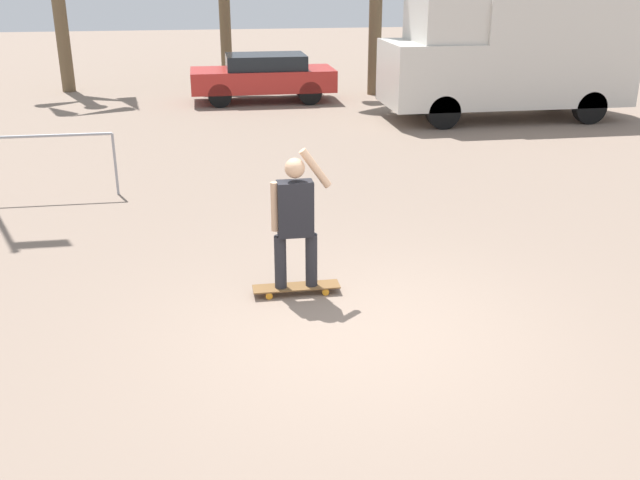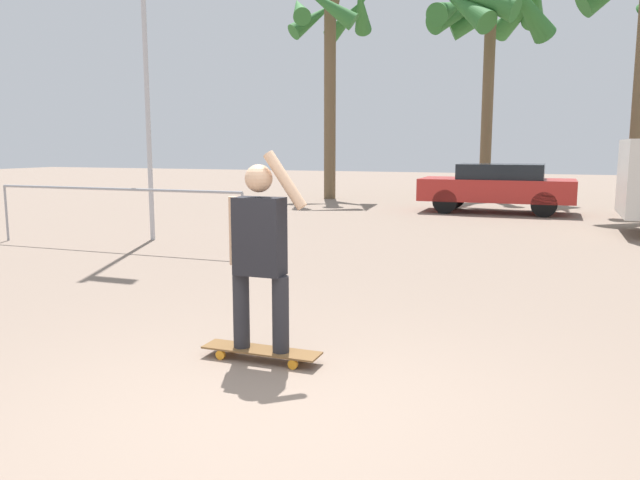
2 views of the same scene
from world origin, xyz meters
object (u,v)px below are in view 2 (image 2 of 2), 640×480
Objects in this scene: palm_tree_far_left at (330,31)px; flagpole at (145,0)px; skateboard at (261,351)px; person_skateboarder at (260,246)px; parked_car_red at (497,186)px; palm_tree_center_background at (490,12)px.

flagpole is (0.11, -10.35, -1.18)m from palm_tree_far_left.
person_skateboarder reaches higher than skateboard.
parked_car_red is 7.42m from palm_tree_center_background.
palm_tree_far_left is at bearing 107.71° from skateboard.
parked_car_red is 0.54× the size of palm_tree_center_background.
person_skateboarder is at bearing -93.50° from parked_car_red.
palm_tree_far_left is at bearing -157.69° from palm_tree_center_background.
skateboard is 0.25× the size of parked_car_red.
person_skateboarder is 0.41× the size of parked_car_red.
flagpole is (-5.74, -7.54, 3.73)m from parked_car_red.
skateboard is 0.13× the size of flagpole.
palm_tree_center_background is at bearing 90.28° from skateboard.
parked_car_red is at bearing 86.50° from person_skateboarder.
skateboard is at bearing -89.72° from palm_tree_center_background.
skateboard is at bearing -47.94° from flagpole.
skateboard is at bearing -0.00° from person_skateboarder.
palm_tree_far_left is (-5.06, 15.84, 4.66)m from person_skateboarder.
flagpole is at bearing -127.32° from parked_car_red.
flagpole reaches higher than skateboard.
parked_car_red is at bearing 52.68° from flagpole.
palm_tree_far_left is at bearing 107.71° from person_skateboarder.
parked_car_red is 0.51× the size of flagpole.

